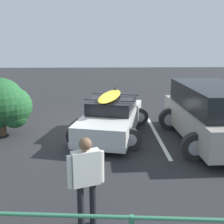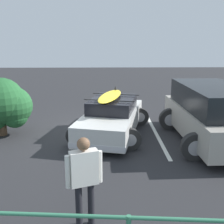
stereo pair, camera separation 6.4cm
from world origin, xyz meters
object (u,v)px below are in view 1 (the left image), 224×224
Objects in this scene: sedan_car at (112,117)px; suv_car at (211,114)px; person_bystander at (86,175)px; bush_near_left at (0,105)px.

suv_car reaches higher than sedan_car.
person_bystander is (0.56, 4.85, 0.38)m from sedan_car.
suv_car is at bearing 173.06° from bush_near_left.
suv_car is at bearing -132.00° from person_bystander.
sedan_car is 2.61× the size of person_bystander.
person_bystander is at bearing 48.00° from suv_car.
bush_near_left reaches higher than suv_car.
suv_car is 2.82× the size of person_bystander.
bush_near_left is (3.15, -4.87, 0.05)m from person_bystander.
suv_car is 2.09× the size of bush_near_left.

